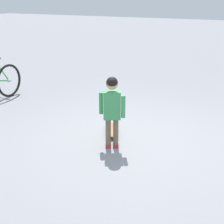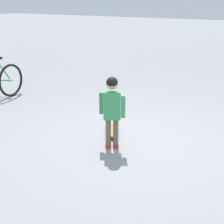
% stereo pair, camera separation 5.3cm
% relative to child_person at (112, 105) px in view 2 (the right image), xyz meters
% --- Properties ---
extents(ground_plane, '(50.00, 50.00, 0.00)m').
position_rel_child_person_xyz_m(ground_plane, '(0.32, -0.22, -0.66)').
color(ground_plane, gray).
extents(child_person, '(0.25, 0.41, 1.06)m').
position_rel_child_person_xyz_m(child_person, '(0.00, 0.00, 0.00)').
color(child_person, brown).
rests_on(child_person, ground).
extents(skateboard, '(0.60, 0.43, 0.07)m').
position_rel_child_person_xyz_m(skateboard, '(0.46, 0.23, -0.60)').
color(skateboard, olive).
rests_on(skateboard, ground).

